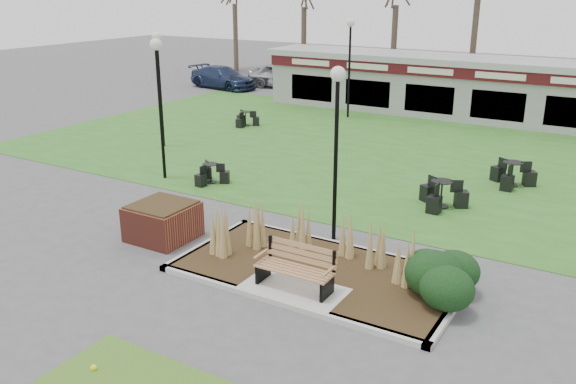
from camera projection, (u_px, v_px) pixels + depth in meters
The scene contains 17 objects.
ground at pixel (291, 296), 12.85m from camera, with size 100.00×100.00×0.00m, color #515154.
lawn at pixel (454, 161), 22.60m from camera, with size 34.00×16.00×0.02m, color #326A21.
planting_bed at pixel (373, 270), 13.21m from camera, with size 6.75×3.40×1.27m.
park_bench at pixel (297, 267), 12.86m from camera, with size 1.70×0.66×0.93m.
brick_planter at pixel (163, 221), 15.63m from camera, with size 1.50×1.50×0.95m.
food_pavilion at pixel (506, 91), 28.60m from camera, with size 24.60×3.40×2.90m.
lamp_post_near_left at pixel (158, 78), 19.52m from camera, with size 0.38×0.38×4.62m.
lamp_post_near_right at pixel (337, 116), 14.69m from camera, with size 0.37×0.37×4.42m.
lamp_post_mid_left at pixel (158, 64), 23.59m from camera, with size 0.37×0.37×4.51m.
lamp_post_far_left at pixel (350, 46), 28.81m from camera, with size 0.39×0.39×4.70m.
bistro_set_a at pixel (246, 121), 28.09m from camera, with size 1.23×1.09×0.65m.
bistro_set_b at pixel (211, 176), 20.05m from camera, with size 1.21×1.09×0.64m.
bistro_set_c at pixel (441, 198), 17.85m from camera, with size 1.51×1.34×0.80m.
bistro_set_d at pixel (511, 178), 19.74m from camera, with size 1.49×1.31×0.79m.
car_silver at pixel (284, 75), 38.19m from camera, with size 1.83×4.55×1.55m, color #A9A9AE.
car_black at pixel (354, 73), 39.92m from camera, with size 1.37×3.94×1.30m, color black.
car_blue at pixel (223, 77), 38.05m from camera, with size 1.89×4.64×1.35m, color navy.
Camera 1 is at (5.79, -9.86, 6.26)m, focal length 38.00 mm.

